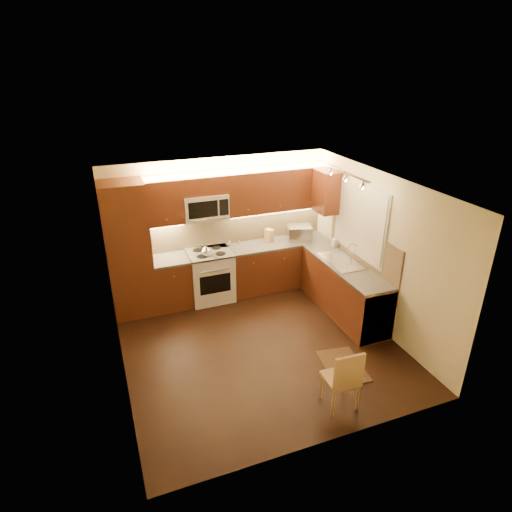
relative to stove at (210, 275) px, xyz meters
name	(u,v)px	position (x,y,z in m)	size (l,w,h in m)	color
floor	(260,345)	(0.30, -1.68, -0.46)	(4.00, 4.00, 0.01)	black
ceiling	(260,187)	(0.30, -1.68, 2.04)	(4.00, 4.00, 0.01)	beige
wall_back	(220,226)	(0.30, 0.32, 0.79)	(4.00, 0.01, 2.50)	beige
wall_front	(331,354)	(0.30, -3.67, 0.79)	(4.00, 0.01, 2.50)	beige
wall_left	(114,298)	(-1.70, -1.68, 0.79)	(0.01, 4.00, 2.50)	beige
wall_right	(378,252)	(2.30, -1.68, 0.79)	(0.01, 4.00, 2.50)	beige
pantry	(128,251)	(-1.35, 0.02, 0.69)	(0.70, 0.60, 2.30)	#4E1F10
base_cab_back_left	(172,283)	(-0.69, 0.02, -0.03)	(0.62, 0.60, 0.86)	#4E1F10
counter_back_left	(170,260)	(-0.69, 0.02, 0.42)	(0.62, 0.60, 0.04)	#363431
base_cab_back_right	(278,265)	(1.34, 0.02, -0.03)	(1.92, 0.60, 0.86)	#4E1F10
counter_back_right	(278,243)	(1.34, 0.02, 0.42)	(1.92, 0.60, 0.04)	#363431
base_cab_right	(344,290)	(2.00, -1.28, -0.03)	(0.60, 2.00, 0.86)	#4E1F10
counter_right	(346,266)	(2.00, -1.28, 0.42)	(0.60, 2.00, 0.04)	#363431
dishwasher	(368,310)	(2.00, -1.98, -0.03)	(0.58, 0.60, 0.84)	silver
backsplash_back	(238,227)	(0.65, 0.31, 0.74)	(3.30, 0.02, 0.60)	tan
backsplash_right	(363,246)	(2.29, -1.28, 0.74)	(0.02, 2.00, 0.60)	tan
upper_cab_back_left	(163,202)	(-0.69, 0.15, 1.42)	(0.62, 0.35, 0.75)	#4E1F10
upper_cab_back_right	(277,190)	(1.34, 0.15, 1.42)	(1.92, 0.35, 0.75)	#4E1F10
upper_cab_bridge	(204,185)	(0.00, 0.15, 1.63)	(0.76, 0.35, 0.31)	#4E1F10
upper_cab_right_corner	(327,191)	(2.12, -0.28, 1.42)	(0.35, 0.50, 0.75)	#4E1F10
stove	(210,275)	(0.00, 0.00, 0.00)	(0.76, 0.65, 0.92)	silver
microwave	(205,206)	(0.00, 0.14, 1.26)	(0.76, 0.38, 0.44)	silver
window_frame	(360,220)	(2.29, -1.12, 1.14)	(0.03, 1.44, 1.24)	silver
window_blinds	(359,220)	(2.27, -1.12, 1.14)	(0.02, 1.36, 1.16)	silver
sink	(342,257)	(2.00, -1.12, 0.52)	(0.52, 0.86, 0.15)	silver
faucet	(352,252)	(2.18, -1.12, 0.59)	(0.20, 0.04, 0.30)	silver
track_light_bar	(347,173)	(1.85, -1.27, 2.00)	(0.04, 1.20, 0.03)	silver
kettle	(206,251)	(-0.09, -0.14, 0.56)	(0.18, 0.18, 0.21)	silver
toaster_oven	(299,233)	(1.76, 0.01, 0.57)	(0.44, 0.33, 0.27)	silver
knife_block	(269,235)	(1.20, 0.14, 0.56)	(0.11, 0.17, 0.23)	#A47F4A
spice_jar_a	(230,244)	(0.44, 0.18, 0.49)	(0.05, 0.05, 0.09)	silver
spice_jar_b	(230,243)	(0.44, 0.18, 0.49)	(0.05, 0.05, 0.10)	olive
spice_jar_c	(239,242)	(0.62, 0.21, 0.49)	(0.04, 0.04, 0.09)	silver
spice_jar_d	(230,243)	(0.44, 0.18, 0.49)	(0.04, 0.04, 0.10)	#AA8933
soap_bottle	(335,241)	(2.23, -0.51, 0.55)	(0.10, 0.10, 0.21)	white
rug	(343,366)	(1.23, -2.58, -0.45)	(0.54, 0.81, 0.01)	black
dining_chair	(341,377)	(0.77, -3.21, -0.02)	(0.39, 0.39, 0.88)	#A47F4A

